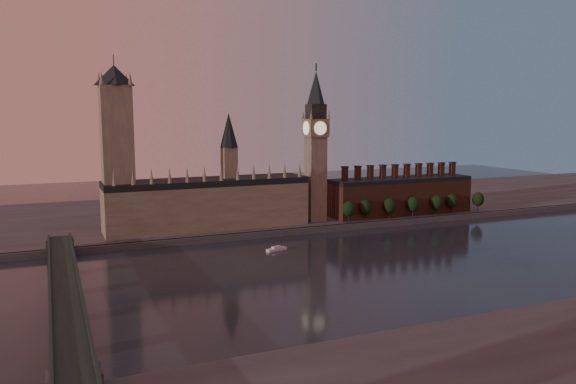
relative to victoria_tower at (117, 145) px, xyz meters
name	(u,v)px	position (x,y,z in m)	size (l,w,h in m)	color
ground	(392,267)	(120.00, -115.00, -59.09)	(900.00, 900.00, 0.00)	black
north_bank	(267,209)	(120.00, 63.04, -57.09)	(900.00, 182.00, 4.00)	#4E4E53
palace_of_westminster	(209,201)	(55.59, -0.09, -37.46)	(130.00, 30.30, 74.00)	gray
victoria_tower	(117,145)	(0.00, 0.00, 0.00)	(24.00, 24.00, 108.00)	gray
big_ben	(316,144)	(130.00, -5.00, -2.26)	(15.00, 15.00, 107.00)	gray
chimney_block	(400,195)	(200.00, -5.00, -41.27)	(110.00, 25.00, 37.00)	brown
embankment_tree_0	(349,209)	(147.71, -20.84, -45.62)	(8.60, 8.60, 14.88)	black
embankment_tree_1	(365,207)	(161.30, -19.54, -45.62)	(8.60, 8.60, 14.88)	black
embankment_tree_2	(389,206)	(180.64, -20.17, -45.62)	(8.60, 8.60, 14.88)	black
embankment_tree_3	(413,204)	(199.85, -21.41, -45.62)	(8.60, 8.60, 14.88)	black
embankment_tree_4	(437,202)	(220.67, -21.09, -45.62)	(8.60, 8.60, 14.88)	black
embankment_tree_5	(452,201)	(235.63, -19.60, -45.62)	(8.60, 8.60, 14.88)	black
embankment_tree_6	(478,199)	(259.25, -21.03, -45.62)	(8.60, 8.60, 14.88)	black
westminster_bridge	(65,291)	(-35.00, -117.70, -51.65)	(14.00, 200.00, 11.55)	#1D2D29
river_boat	(277,249)	(78.77, -60.11, -58.13)	(13.01, 6.62, 2.50)	silver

